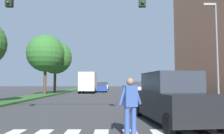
% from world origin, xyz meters
% --- Properties ---
extents(ground_plane, '(140.00, 140.00, 0.00)m').
position_xyz_m(ground_plane, '(0.00, 30.00, 0.00)').
color(ground_plane, '#38383A').
extents(median_strip, '(2.71, 64.00, 0.15)m').
position_xyz_m(median_strip, '(-8.04, 28.00, 0.07)').
color(median_strip, '#2D5B28').
rests_on(median_strip, ground_plane).
extents(tree_far, '(4.64, 4.64, 7.41)m').
position_xyz_m(tree_far, '(-7.98, 27.48, 5.22)').
color(tree_far, '#4C3823').
rests_on(tree_far, median_strip).
extents(tree_distant, '(4.68, 4.68, 7.34)m').
position_xyz_m(tree_distant, '(-7.71, 31.13, 5.14)').
color(tree_distant, '#4C3823').
rests_on(tree_distant, median_strip).
extents(sidewalk_right, '(3.00, 64.00, 0.15)m').
position_xyz_m(sidewalk_right, '(8.79, 28.00, 0.07)').
color(sidewalk_right, '#9E9991').
rests_on(sidewalk_right, ground_plane).
extents(traffic_light_gantry, '(10.18, 0.30, 6.00)m').
position_xyz_m(traffic_light_gantry, '(-3.91, 9.30, 4.41)').
color(traffic_light_gantry, gold).
rests_on(traffic_light_gantry, median_strip).
extents(street_lamp_right, '(1.02, 0.24, 7.50)m').
position_xyz_m(street_lamp_right, '(8.19, 16.79, 4.59)').
color(street_lamp_right, slate).
rests_on(street_lamp_right, sidewalk_right).
extents(pedestrian_performer, '(0.72, 0.37, 1.69)m').
position_xyz_m(pedestrian_performer, '(0.86, 6.85, 0.93)').
color(pedestrian_performer, '#334C8C').
rests_on(pedestrian_performer, ground_plane).
extents(suv_crossing, '(2.48, 4.80, 1.97)m').
position_xyz_m(suv_crossing, '(2.68, 9.09, 0.93)').
color(suv_crossing, black).
rests_on(suv_crossing, ground_plane).
extents(sedan_midblock, '(1.89, 4.58, 1.70)m').
position_xyz_m(sedan_midblock, '(3.79, 29.45, 0.79)').
color(sedan_midblock, '#B7B7BC').
rests_on(sedan_midblock, ground_plane).
extents(sedan_distant, '(2.04, 4.49, 1.65)m').
position_xyz_m(sedan_distant, '(-1.43, 37.48, 0.77)').
color(sedan_distant, navy).
rests_on(sedan_distant, ground_plane).
extents(sedan_far_horizon, '(1.94, 4.26, 1.73)m').
position_xyz_m(sedan_far_horizon, '(-1.39, 48.72, 0.80)').
color(sedan_far_horizon, silver).
rests_on(sedan_far_horizon, ground_plane).
extents(truck_box_delivery, '(2.40, 6.20, 3.10)m').
position_xyz_m(truck_box_delivery, '(-3.28, 34.00, 1.63)').
color(truck_box_delivery, silver).
rests_on(truck_box_delivery, ground_plane).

